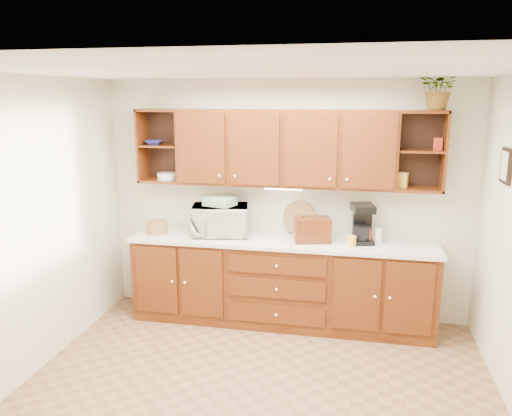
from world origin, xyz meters
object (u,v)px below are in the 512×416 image
at_px(microwave, 220,220).
at_px(coffee_maker, 362,224).
at_px(potted_plant, 440,89).
at_px(bread_box, 312,230).

bearing_deg(microwave, coffee_maker, -10.57).
height_order(microwave, coffee_maker, coffee_maker).
bearing_deg(potted_plant, bread_box, -174.08).
xyz_separation_m(coffee_maker, potted_plant, (0.66, 0.03, 1.36)).
height_order(coffee_maker, potted_plant, potted_plant).
height_order(bread_box, potted_plant, potted_plant).
distance_m(bread_box, potted_plant, 1.85).
bearing_deg(bread_box, potted_plant, -7.90).
bearing_deg(potted_plant, coffee_maker, -177.62).
relative_size(microwave, coffee_maker, 1.48).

